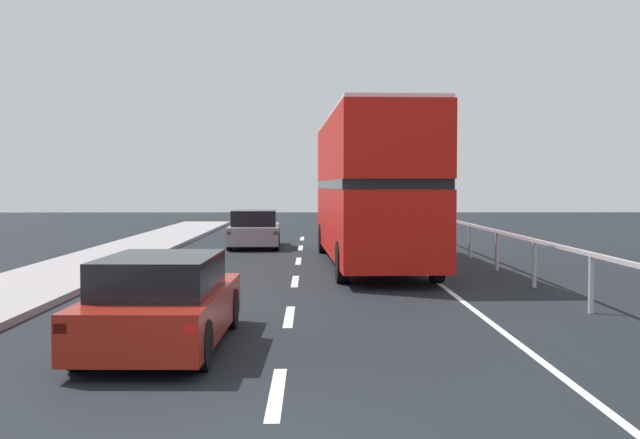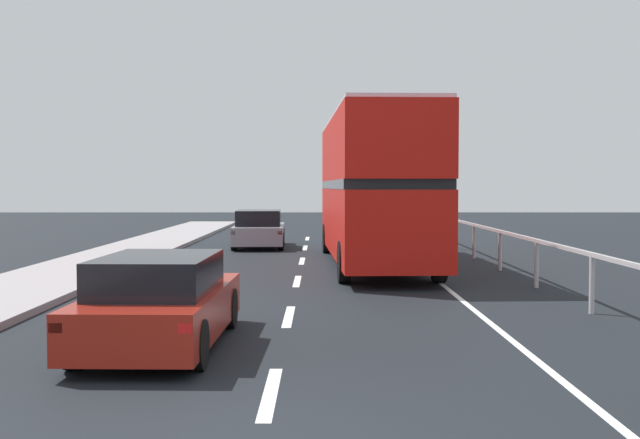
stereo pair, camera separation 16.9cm
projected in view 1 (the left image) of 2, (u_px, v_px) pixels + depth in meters
name	position (u px, v px, depth m)	size (l,w,h in m)	color
lane_paint_markings	(403.00, 305.00, 14.75)	(3.55, 46.00, 0.01)	silver
bridge_side_railing	(560.00, 255.00, 15.50)	(0.10, 42.00, 1.11)	#B9B2B5
double_decker_bus_red	(370.00, 186.00, 22.03)	(2.92, 11.23, 4.32)	red
hatchback_car_near	(163.00, 303.00, 10.84)	(1.82, 4.28, 1.33)	maroon
sedan_car_ahead	(255.00, 229.00, 28.54)	(1.99, 4.34, 1.40)	gray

